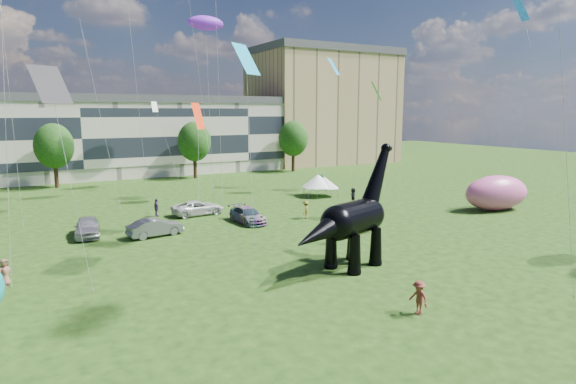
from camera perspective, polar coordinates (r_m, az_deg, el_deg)
ground at (r=28.23m, az=8.69°, el=-12.40°), size 220.00×220.00×0.00m
terrace_row at (r=83.07m, az=-23.63°, el=5.64°), size 78.00×11.00×12.00m
apartment_block at (r=102.39m, az=4.12°, el=9.79°), size 28.00×18.00×22.00m
tree_mid_left at (r=73.77m, az=-26.02°, el=5.31°), size 5.20×5.20×9.44m
tree_mid_right at (r=77.55m, az=-11.06°, el=6.25°), size 5.20×5.20×9.44m
tree_far_right at (r=84.93m, az=0.62°, el=6.69°), size 5.20×5.20×9.44m
dinosaur_sculpture at (r=32.48m, az=7.41°, el=-3.47°), size 10.34×4.85×8.55m
car_silver at (r=44.24m, az=-22.70°, el=-3.84°), size 2.62×5.11×1.66m
car_grey at (r=42.46m, az=-15.46°, el=-4.06°), size 4.85×2.30×1.54m
car_white at (r=50.18m, az=-10.61°, el=-1.84°), size 5.49×2.84×1.48m
car_dark at (r=46.00m, az=-4.79°, el=-2.76°), size 2.30×5.12×1.46m
gazebo_near at (r=59.94m, az=3.55°, el=1.31°), size 5.12×5.12×2.77m
gazebo_far at (r=60.11m, az=4.33°, el=1.13°), size 4.38×4.38×2.48m
inflatable_pink at (r=56.08m, az=23.48°, el=-0.09°), size 8.10×5.05×3.77m
visitors at (r=42.31m, az=-5.33°, el=-3.61°), size 51.79×39.41×1.85m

